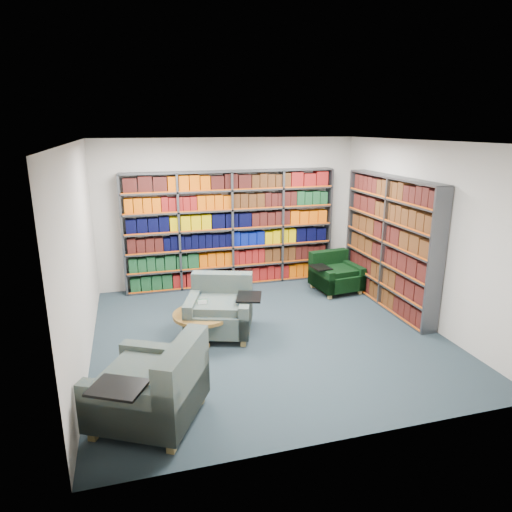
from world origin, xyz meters
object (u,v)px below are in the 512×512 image
object	(u,v)px
chair_teal_front	(157,390)
coffee_table	(203,318)
chair_green_right	(334,275)
chair_teal_left	(221,310)

from	to	relation	value
chair_teal_front	coffee_table	world-z (taller)	chair_teal_front
chair_green_right	coffee_table	xyz separation A→B (m)	(-2.73, -1.41, 0.04)
chair_green_right	coffee_table	bearing A→B (deg)	-152.67
chair_teal_left	coffee_table	world-z (taller)	chair_teal_left
chair_green_right	coffee_table	world-z (taller)	chair_green_right
chair_teal_left	chair_green_right	world-z (taller)	chair_teal_left
chair_teal_front	coffee_table	size ratio (longest dim) A/B	1.59
chair_teal_left	chair_teal_front	xyz separation A→B (m)	(-1.07, -1.99, 0.03)
chair_green_right	chair_teal_front	world-z (taller)	chair_teal_front
chair_teal_front	chair_teal_left	bearing A→B (deg)	61.65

